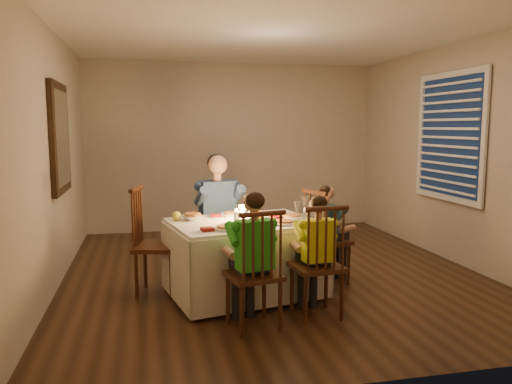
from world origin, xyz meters
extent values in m
plane|color=black|center=(0.00, 0.00, 0.00)|extent=(5.00, 5.00, 0.00)
cube|color=#BCAFA0|center=(-2.25, 0.00, 1.30)|extent=(0.02, 5.00, 2.60)
cube|color=#BCAFA0|center=(2.25, 0.00, 1.30)|extent=(0.02, 5.00, 2.60)
cube|color=#BCAFA0|center=(0.00, 2.50, 1.30)|extent=(4.50, 0.02, 2.60)
plane|color=white|center=(0.00, 0.00, 2.60)|extent=(5.00, 5.00, 0.00)
cube|color=white|center=(-0.44, -0.66, 0.70)|extent=(1.52, 1.22, 0.04)
cube|color=white|center=(-0.54, -0.18, 0.36)|extent=(1.37, 0.30, 0.66)
cube|color=white|center=(-0.34, -1.15, 0.36)|extent=(1.37, 0.30, 0.66)
cube|color=white|center=(0.23, -0.53, 0.36)|extent=(0.22, 0.99, 0.66)
cube|color=white|center=(-1.11, -0.80, 0.36)|extent=(0.22, 0.99, 0.66)
cylinder|color=silver|center=(-0.50, -0.34, 0.73)|extent=(0.31, 0.31, 0.02)
cylinder|color=silver|center=(-0.67, -1.00, 0.73)|extent=(0.31, 0.31, 0.02)
cylinder|color=silver|center=(-0.11, -0.88, 0.73)|extent=(0.31, 0.31, 0.02)
cylinder|color=silver|center=(0.06, -0.59, 0.73)|extent=(0.31, 0.31, 0.02)
cylinder|color=silver|center=(-0.52, -0.68, 0.77)|extent=(0.06, 0.06, 0.10)
cylinder|color=silver|center=(-0.37, -0.65, 0.77)|extent=(0.06, 0.06, 0.10)
sphere|color=yellow|center=(-1.07, -0.50, 0.77)|extent=(0.09, 0.09, 0.09)
sphere|color=orange|center=(-0.26, -0.58, 0.76)|extent=(0.08, 0.08, 0.08)
imported|color=silver|center=(-0.92, -0.50, 0.75)|extent=(0.25, 0.25, 0.05)
cube|color=black|center=(-2.22, 0.30, 1.50)|extent=(0.05, 0.95, 1.15)
cube|color=white|center=(-2.19, 0.30, 1.50)|extent=(0.01, 0.78, 0.98)
cube|color=#0D1B35|center=(2.23, 0.10, 1.50)|extent=(0.01, 1.20, 1.40)
cube|color=white|center=(2.21, 0.10, 1.50)|extent=(0.03, 1.34, 1.54)
camera|label=1|loc=(-1.35, -5.26, 1.62)|focal=35.00mm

